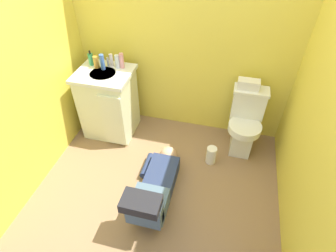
# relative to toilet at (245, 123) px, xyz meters

# --- Properties ---
(ground_plane) EXTENTS (2.88, 3.04, 0.04)m
(ground_plane) POSITION_rel_toilet_xyz_m (-0.78, -0.75, -0.39)
(ground_plane) COLOR #8B6B4A
(wall_back) EXTENTS (2.54, 0.08, 2.40)m
(wall_back) POSITION_rel_toilet_xyz_m (-0.78, 0.31, 0.83)
(wall_back) COLOR yellow
(wall_back) RESTS_ON ground_plane
(wall_left) EXTENTS (0.08, 2.04, 2.40)m
(wall_left) POSITION_rel_toilet_xyz_m (-2.01, -0.75, 0.83)
(wall_left) COLOR yellow
(wall_left) RESTS_ON ground_plane
(wall_right) EXTENTS (0.08, 2.04, 2.40)m
(wall_right) POSITION_rel_toilet_xyz_m (0.46, -0.75, 0.83)
(wall_right) COLOR yellow
(wall_right) RESTS_ON ground_plane
(toilet) EXTENTS (0.36, 0.46, 0.75)m
(toilet) POSITION_rel_toilet_xyz_m (0.00, 0.00, 0.00)
(toilet) COLOR silver
(toilet) RESTS_ON ground_plane
(vanity_cabinet) EXTENTS (0.60, 0.53, 0.82)m
(vanity_cabinet) POSITION_rel_toilet_xyz_m (-1.56, -0.08, 0.05)
(vanity_cabinet) COLOR beige
(vanity_cabinet) RESTS_ON ground_plane
(faucet) EXTENTS (0.02, 0.02, 0.10)m
(faucet) POSITION_rel_toilet_xyz_m (-1.56, 0.06, 0.50)
(faucet) COLOR silver
(faucet) RESTS_ON vanity_cabinet
(person_plumber) EXTENTS (0.39, 1.06, 0.52)m
(person_plumber) POSITION_rel_toilet_xyz_m (-0.76, -0.94, -0.19)
(person_plumber) COLOR navy
(person_plumber) RESTS_ON ground_plane
(tissue_box) EXTENTS (0.22, 0.11, 0.10)m
(tissue_box) POSITION_rel_toilet_xyz_m (-0.05, 0.09, 0.43)
(tissue_box) COLOR silver
(tissue_box) RESTS_ON toilet
(soap_dispenser) EXTENTS (0.06, 0.06, 0.17)m
(soap_dispenser) POSITION_rel_toilet_xyz_m (-1.75, 0.04, 0.52)
(soap_dispenser) COLOR #379C64
(soap_dispenser) RESTS_ON vanity_cabinet
(bottle_amber) EXTENTS (0.06, 0.06, 0.13)m
(bottle_amber) POSITION_rel_toilet_xyz_m (-1.67, -0.00, 0.52)
(bottle_amber) COLOR gold
(bottle_amber) RESTS_ON vanity_cabinet
(bottle_blue) EXTENTS (0.05, 0.05, 0.17)m
(bottle_blue) POSITION_rel_toilet_xyz_m (-1.59, -0.02, 0.54)
(bottle_blue) COLOR #3961B2
(bottle_blue) RESTS_ON vanity_cabinet
(bottle_white) EXTENTS (0.04, 0.04, 0.14)m
(bottle_white) POSITION_rel_toilet_xyz_m (-1.52, 0.07, 0.52)
(bottle_white) COLOR white
(bottle_white) RESTS_ON vanity_cabinet
(bottle_clear) EXTENTS (0.05, 0.05, 0.14)m
(bottle_clear) POSITION_rel_toilet_xyz_m (-1.45, 0.06, 0.52)
(bottle_clear) COLOR silver
(bottle_clear) RESTS_ON vanity_cabinet
(bottle_pink) EXTENTS (0.05, 0.05, 0.17)m
(bottle_pink) POSITION_rel_toilet_xyz_m (-1.40, 0.07, 0.54)
(bottle_pink) COLOR pink
(bottle_pink) RESTS_ON vanity_cabinet
(paper_towel_roll) EXTENTS (0.11, 0.11, 0.21)m
(paper_towel_roll) POSITION_rel_toilet_xyz_m (-0.30, -0.32, -0.26)
(paper_towel_roll) COLOR white
(paper_towel_roll) RESTS_ON ground_plane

